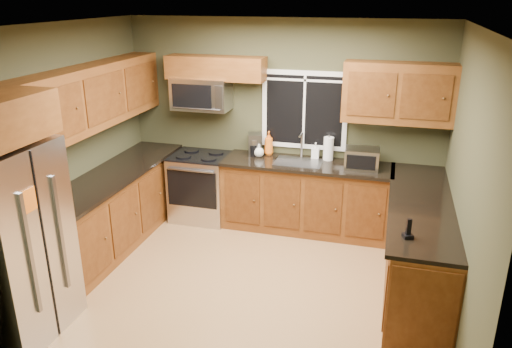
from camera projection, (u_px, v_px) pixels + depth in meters
The scene contains 28 objects.
floor at pixel (243, 283), 5.45m from camera, with size 4.20×4.20×0.00m, color #976D43.
ceiling at pixel (240, 26), 4.52m from camera, with size 4.20×4.20×0.00m, color white.
back_wall at pixel (282, 124), 6.61m from camera, with size 4.20×4.20×0.00m, color #373722.
front_wall at pixel (163, 251), 3.35m from camera, with size 4.20×4.20×0.00m, color #373722.
left_wall at pixel (61, 150), 5.51m from camera, with size 3.60×3.60×0.00m, color #373722.
right_wall at pixel (466, 187), 4.45m from camera, with size 3.60×3.60×0.00m, color #373722.
window at pixel (304, 110), 6.45m from camera, with size 1.12×0.03×1.02m.
base_cabinets_left at pixel (115, 210), 6.18m from camera, with size 0.60×2.65×0.90m, color brown.
countertop_left at pixel (113, 175), 6.01m from camera, with size 0.65×2.65×0.04m, color black.
base_cabinets_back at pixel (306, 198), 6.54m from camera, with size 2.17×0.60×0.90m, color brown.
countertop_back at pixel (307, 165), 6.36m from camera, with size 2.17×0.65×0.04m, color black.
base_cabinets_peninsula at pixel (418, 245), 5.33m from camera, with size 0.60×2.52×0.90m.
countertop_peninsula at pixel (421, 204), 5.18m from camera, with size 0.65×2.50×0.04m, color black.
upper_cabinets_left at pixel (93, 97), 5.73m from camera, with size 0.33×2.65×0.72m, color brown.
upper_cabinets_back_left at pixel (216, 68), 6.43m from camera, with size 1.30×0.33×0.30m, color brown.
upper_cabinets_back_right at pixel (398, 93), 5.92m from camera, with size 1.30×0.33×0.72m, color brown.
refrigerator at pixel (11, 243), 4.40m from camera, with size 0.74×0.90×1.80m.
range at pixel (201, 186), 6.88m from camera, with size 0.76×0.69×0.94m.
microwave at pixel (201, 94), 6.57m from camera, with size 0.76×0.41×0.42m.
sink at pixel (299, 161), 6.40m from camera, with size 0.60×0.42×0.36m.
toaster_oven at pixel (362, 159), 6.11m from camera, with size 0.42×0.33×0.26m.
coffee_maker at pixel (255, 145), 6.64m from camera, with size 0.22×0.27×0.29m.
kettle at pixel (254, 146), 6.62m from camera, with size 0.16×0.16×0.28m.
paper_towel_roll at pixel (328, 149), 6.43m from camera, with size 0.15×0.15×0.33m.
soap_bottle_a at pixel (269, 143), 6.65m from camera, with size 0.12×0.12×0.31m, color orange.
soap_bottle_b at pixel (315, 151), 6.51m from camera, with size 0.09×0.10×0.21m, color white.
soap_bottle_c at pixel (259, 150), 6.58m from camera, with size 0.14×0.14×0.17m, color white.
cordless_phone at pixel (408, 232), 4.40m from camera, with size 0.11×0.11×0.18m.
Camera 1 is at (1.40, -4.50, 2.98)m, focal length 35.00 mm.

